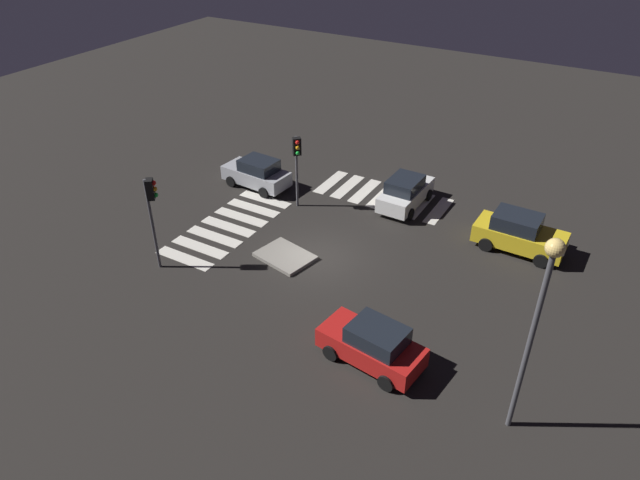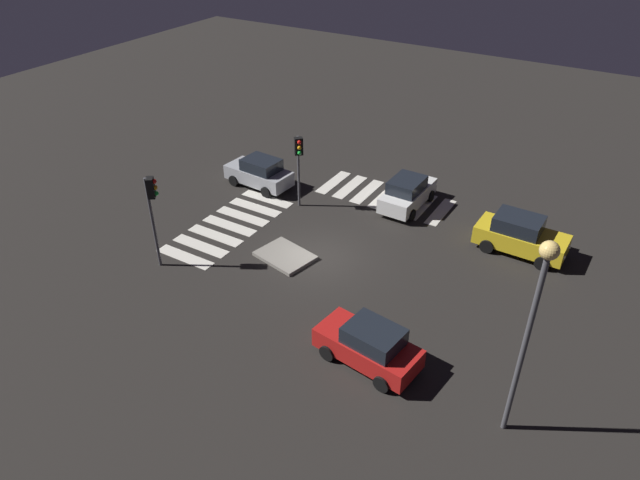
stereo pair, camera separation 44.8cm
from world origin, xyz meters
TOP-DOWN VIEW (x-y plane):
  - ground_plane at (0.00, 0.00)m, footprint 80.00×80.00m
  - traffic_island at (1.45, 0.91)m, footprint 2.99×2.49m
  - car_yellow at (-8.13, -5.55)m, footprint 4.45×2.16m
  - car_silver at (6.99, -4.58)m, footprint 4.21×2.17m
  - car_white at (-1.56, -6.81)m, footprint 2.04×4.19m
  - car_red at (-5.29, 5.14)m, footprint 4.27×2.35m
  - traffic_light_north at (6.11, 4.47)m, footprint 0.53×0.54m
  - traffic_light_east at (3.58, -3.70)m, footprint 0.54×0.54m
  - street_lamp at (-10.66, 5.48)m, footprint 0.56×0.56m
  - crosswalk_near at (0.00, -7.25)m, footprint 7.60×3.20m
  - crosswalk_side at (5.67, 0.00)m, footprint 3.20×7.60m

SIDE VIEW (x-z plane):
  - ground_plane at x=0.00m, z-range 0.00..0.00m
  - crosswalk_near at x=0.00m, z-range 0.00..0.02m
  - crosswalk_side at x=5.67m, z-range 0.00..0.02m
  - traffic_island at x=1.45m, z-range 0.00..0.18m
  - car_silver at x=6.99m, z-range -0.02..1.77m
  - car_red at x=-5.29m, z-range -0.02..1.77m
  - car_white at x=-1.56m, z-range -0.02..1.79m
  - car_yellow at x=-8.13m, z-range -0.02..1.90m
  - traffic_light_east at x=3.58m, z-range 1.08..5.25m
  - traffic_light_north at x=6.11m, z-range 1.20..5.85m
  - street_lamp at x=-10.66m, z-range 1.39..8.95m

